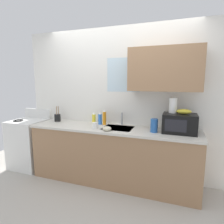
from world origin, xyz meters
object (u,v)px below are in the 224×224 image
at_px(banana_bunch, 184,112).
at_px(paper_towel_roll, 173,105).
at_px(utensil_crock, 57,118).
at_px(dish_soap_bottle_orange, 104,118).
at_px(cereal_canister, 154,126).
at_px(microwave, 179,123).
at_px(small_bowl, 107,129).
at_px(dish_soap_bottle_yellow, 94,118).
at_px(stove_range, 29,143).
at_px(dish_soap_bottle_blue, 100,119).
at_px(mug_white, 95,126).

bearing_deg(banana_bunch, paper_towel_roll, 161.57).
bearing_deg(utensil_crock, dish_soap_bottle_orange, 2.11).
bearing_deg(cereal_canister, utensil_crock, 174.47).
bearing_deg(banana_bunch, microwave, -178.23).
relative_size(microwave, utensil_crock, 1.65).
bearing_deg(cereal_canister, small_bowl, -167.29).
height_order(banana_bunch, dish_soap_bottle_orange, banana_bunch).
bearing_deg(dish_soap_bottle_yellow, dish_soap_bottle_orange, 0.58).
distance_m(banana_bunch, paper_towel_roll, 0.18).
distance_m(stove_range, small_bowl, 1.75).
bearing_deg(dish_soap_bottle_blue, paper_towel_roll, -2.86).
relative_size(dish_soap_bottle_blue, small_bowl, 1.61).
bearing_deg(paper_towel_roll, banana_bunch, -18.43).
distance_m(cereal_canister, utensil_crock, 1.76).
relative_size(banana_bunch, utensil_crock, 0.72).
distance_m(stove_range, banana_bunch, 2.82).
xyz_separation_m(dish_soap_bottle_blue, cereal_canister, (0.93, -0.21, -0.00)).
bearing_deg(dish_soap_bottle_blue, dish_soap_bottle_orange, -3.59).
relative_size(paper_towel_roll, dish_soap_bottle_orange, 0.87).
bearing_deg(mug_white, dish_soap_bottle_blue, 98.00).
height_order(cereal_canister, mug_white, cereal_canister).
bearing_deg(dish_soap_bottle_blue, small_bowl, -53.83).
relative_size(stove_range, dish_soap_bottle_orange, 4.25).
height_order(microwave, mug_white, microwave).
distance_m(utensil_crock, small_bowl, 1.13).
distance_m(paper_towel_roll, cereal_canister, 0.40).
bearing_deg(stove_range, utensil_crock, 11.33).
distance_m(microwave, cereal_canister, 0.36).
bearing_deg(banana_bunch, small_bowl, -166.67).
distance_m(cereal_canister, small_bowl, 0.68).
height_order(utensil_crock, small_bowl, utensil_crock).
relative_size(stove_range, paper_towel_roll, 4.91).
xyz_separation_m(stove_range, dish_soap_bottle_orange, (1.49, 0.15, 0.56)).
xyz_separation_m(dish_soap_bottle_yellow, mug_white, (0.15, -0.29, -0.05)).
relative_size(dish_soap_bottle_orange, cereal_canister, 1.32).
relative_size(stove_range, microwave, 2.35).
bearing_deg(dish_soap_bottle_orange, mug_white, -97.77).
bearing_deg(paper_towel_roll, microwave, -27.38).
relative_size(mug_white, utensil_crock, 0.34).
distance_m(paper_towel_roll, dish_soap_bottle_yellow, 1.31).
distance_m(dish_soap_bottle_orange, cereal_canister, 0.87).
bearing_deg(paper_towel_roll, dish_soap_bottle_blue, 177.14).
bearing_deg(microwave, mug_white, -171.25).
relative_size(stove_range, dish_soap_bottle_blue, 5.16).
relative_size(paper_towel_roll, dish_soap_bottle_yellow, 1.09).
distance_m(microwave, small_bowl, 1.04).
distance_m(dish_soap_bottle_yellow, cereal_canister, 1.06).
height_order(dish_soap_bottle_blue, mug_white, dish_soap_bottle_blue).
relative_size(dish_soap_bottle_yellow, utensil_crock, 0.73).
xyz_separation_m(dish_soap_bottle_orange, dish_soap_bottle_blue, (-0.08, 0.01, -0.02)).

